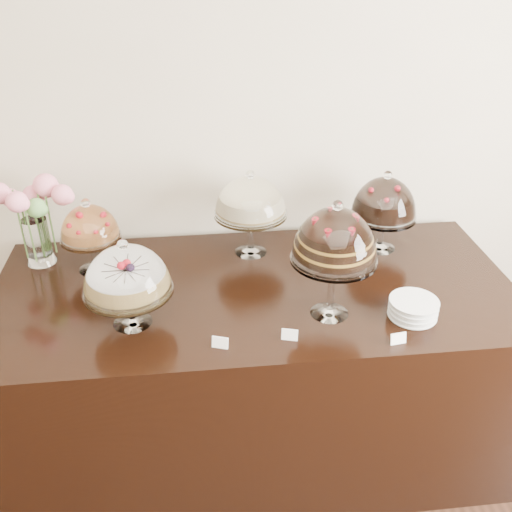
{
  "coord_description": "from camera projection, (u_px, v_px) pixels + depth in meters",
  "views": [
    {
      "loc": [
        -0.27,
        0.45,
        2.22
      ],
      "look_at": [
        -0.05,
        2.4,
        1.08
      ],
      "focal_mm": 40.0,
      "sensor_mm": 36.0,
      "label": 1
    }
  ],
  "objects": [
    {
      "name": "wall_back",
      "position": [
        253.0,
        110.0,
        2.58
      ],
      "size": [
        5.0,
        0.04,
        3.0
      ],
      "primitive_type": "cube",
      "color": "#C0B49B",
      "rests_on": "ground"
    },
    {
      "name": "display_counter",
      "position": [
        255.0,
        368.0,
        2.63
      ],
      "size": [
        2.2,
        1.0,
        0.9
      ],
      "primitive_type": "cube",
      "color": "black",
      "rests_on": "ground"
    },
    {
      "name": "cake_stand_sugar_sponge",
      "position": [
        126.0,
        274.0,
        2.08
      ],
      "size": [
        0.33,
        0.33,
        0.36
      ],
      "color": "white",
      "rests_on": "display_counter"
    },
    {
      "name": "cake_stand_choco_layer",
      "position": [
        335.0,
        239.0,
        2.08
      ],
      "size": [
        0.33,
        0.33,
        0.49
      ],
      "color": "white",
      "rests_on": "display_counter"
    },
    {
      "name": "cake_stand_cheesecake",
      "position": [
        250.0,
        200.0,
        2.53
      ],
      "size": [
        0.33,
        0.33,
        0.41
      ],
      "color": "white",
      "rests_on": "display_counter"
    },
    {
      "name": "cake_stand_dark_choco",
      "position": [
        385.0,
        201.0,
        2.58
      ],
      "size": [
        0.3,
        0.3,
        0.39
      ],
      "color": "white",
      "rests_on": "display_counter"
    },
    {
      "name": "cake_stand_fruit_tart",
      "position": [
        89.0,
        227.0,
        2.43
      ],
      "size": [
        0.26,
        0.26,
        0.34
      ],
      "color": "white",
      "rests_on": "display_counter"
    },
    {
      "name": "flower_vase",
      "position": [
        34.0,
        211.0,
        2.47
      ],
      "size": [
        0.32,
        0.32,
        0.41
      ],
      "color": "white",
      "rests_on": "display_counter"
    },
    {
      "name": "plate_stack",
      "position": [
        413.0,
        308.0,
        2.21
      ],
      "size": [
        0.18,
        0.18,
        0.07
      ],
      "color": "silver",
      "rests_on": "display_counter"
    },
    {
      "name": "price_card_left",
      "position": [
        220.0,
        343.0,
        2.05
      ],
      "size": [
        0.06,
        0.03,
        0.04
      ],
      "primitive_type": "cube",
      "rotation": [
        -0.21,
        0.0,
        -0.34
      ],
      "color": "white",
      "rests_on": "display_counter"
    },
    {
      "name": "price_card_right",
      "position": [
        398.0,
        339.0,
        2.07
      ],
      "size": [
        0.06,
        0.02,
        0.04
      ],
      "primitive_type": "cube",
      "rotation": [
        -0.21,
        0.0,
        0.14
      ],
      "color": "white",
      "rests_on": "display_counter"
    },
    {
      "name": "price_card_extra",
      "position": [
        290.0,
        335.0,
        2.09
      ],
      "size": [
        0.06,
        0.03,
        0.04
      ],
      "primitive_type": "cube",
      "rotation": [
        -0.21,
        0.0,
        -0.29
      ],
      "color": "white",
      "rests_on": "display_counter"
    }
  ]
}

